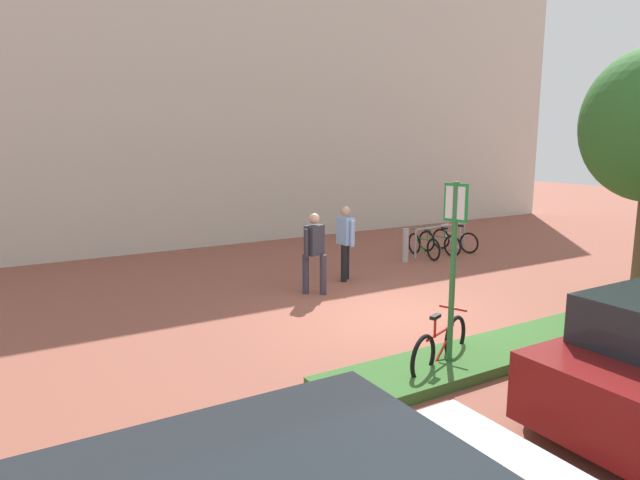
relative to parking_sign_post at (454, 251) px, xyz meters
name	(u,v)px	position (x,y,z in m)	size (l,w,h in m)	color
ground_plane	(400,314)	(1.05, 2.37, -1.73)	(60.00, 60.00, 0.00)	brown
building_facade	(221,79)	(1.05, 11.16, 3.27)	(28.00, 1.20, 10.00)	beige
planter_strip	(518,346)	(1.46, 0.00, -1.65)	(7.00, 1.10, 0.16)	#336028
parking_sign_post	(454,251)	(0.00, 0.00, 0.00)	(0.10, 0.36, 2.67)	#2D7238
bike_at_sign	(440,346)	(-0.08, 0.10, -1.39)	(1.59, 0.68, 0.86)	black
bike_rack_cluster	(440,242)	(5.50, 6.13, -1.39)	(2.10, 1.72, 0.83)	#99999E
bollard_steel	(406,245)	(4.00, 5.81, -1.28)	(0.16, 0.16, 0.90)	#ADADB2
person_shirt_blue	(345,238)	(1.57, 5.03, -0.75)	(0.33, 0.61, 1.72)	black
person_suited_navy	(314,248)	(0.38, 4.39, -0.75)	(0.58, 0.38, 1.72)	#383342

